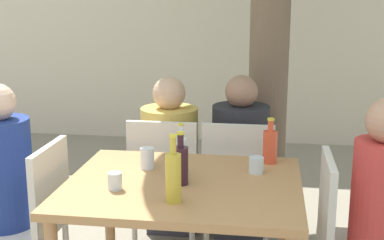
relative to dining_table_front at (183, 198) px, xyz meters
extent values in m
cube|color=beige|center=(0.00, 3.45, 0.76)|extent=(10.00, 0.08, 2.80)
cylinder|color=brown|center=(0.40, 1.23, 0.44)|extent=(0.27, 0.27, 2.17)
cube|color=#B27F4C|center=(0.00, 0.00, 0.06)|extent=(1.18, 0.98, 0.04)
cylinder|color=#B27F4C|center=(-0.53, 0.43, -0.30)|extent=(0.06, 0.06, 0.69)
cylinder|color=#B27F4C|center=(0.53, 0.43, -0.30)|extent=(0.06, 0.06, 0.69)
cube|color=beige|center=(-0.91, 0.00, -0.23)|extent=(0.44, 0.44, 0.04)
cube|color=beige|center=(-0.71, 0.00, 0.02)|extent=(0.04, 0.44, 0.45)
cube|color=beige|center=(0.71, 0.00, 0.02)|extent=(0.04, 0.44, 0.45)
cube|color=beige|center=(-0.24, 0.81, -0.23)|extent=(0.44, 0.44, 0.04)
cube|color=beige|center=(-0.24, 0.61, 0.02)|extent=(0.44, 0.04, 0.45)
cylinder|color=beige|center=(-0.05, 1.00, -0.44)|extent=(0.04, 0.04, 0.40)
cylinder|color=beige|center=(-0.43, 1.00, -0.44)|extent=(0.04, 0.04, 0.40)
cylinder|color=beige|center=(-0.05, 0.62, -0.44)|extent=(0.04, 0.04, 0.40)
cylinder|color=beige|center=(-0.43, 0.62, -0.44)|extent=(0.04, 0.04, 0.40)
cube|color=beige|center=(0.24, 0.81, -0.23)|extent=(0.44, 0.44, 0.04)
cube|color=beige|center=(0.24, 0.61, 0.02)|extent=(0.44, 0.04, 0.45)
cylinder|color=beige|center=(0.43, 1.00, -0.44)|extent=(0.04, 0.04, 0.40)
cylinder|color=beige|center=(0.05, 1.00, -0.44)|extent=(0.04, 0.04, 0.40)
cylinder|color=beige|center=(0.43, 0.62, -0.44)|extent=(0.04, 0.04, 0.40)
cylinder|color=beige|center=(0.05, 0.62, -0.44)|extent=(0.04, 0.04, 0.40)
cylinder|color=navy|center=(-0.97, 0.00, 0.08)|extent=(0.31, 0.31, 0.58)
cylinder|color=#C63833|center=(0.97, 0.00, 0.06)|extent=(0.30, 0.30, 0.54)
cube|color=#383842|center=(-0.24, 1.07, -0.43)|extent=(0.34, 0.40, 0.44)
cylinder|color=gold|center=(-0.24, 0.87, 0.03)|extent=(0.38, 0.38, 0.48)
sphere|color=tan|center=(-0.24, 0.87, 0.37)|extent=(0.22, 0.22, 0.22)
cube|color=#383842|center=(0.24, 1.07, -0.43)|extent=(0.34, 0.40, 0.44)
cylinder|color=#232328|center=(0.24, 0.87, 0.05)|extent=(0.37, 0.37, 0.51)
sphere|color=#936B51|center=(0.24, 0.87, 0.40)|extent=(0.21, 0.21, 0.21)
cylinder|color=silver|center=(-0.03, 0.11, 0.18)|extent=(0.06, 0.06, 0.19)
cylinder|color=silver|center=(-0.03, 0.11, 0.31)|extent=(0.02, 0.02, 0.07)
cylinder|color=gold|center=(-0.03, 0.11, 0.35)|extent=(0.03, 0.03, 0.01)
cylinder|color=#331923|center=(-0.01, -0.03, 0.18)|extent=(0.08, 0.08, 0.19)
cylinder|color=#331923|center=(-0.01, -0.03, 0.31)|extent=(0.03, 0.03, 0.07)
cylinder|color=gold|center=(-0.01, -0.03, 0.35)|extent=(0.04, 0.04, 0.01)
cylinder|color=gold|center=(0.00, -0.27, 0.20)|extent=(0.07, 0.07, 0.23)
cylinder|color=gold|center=(0.00, -0.27, 0.35)|extent=(0.03, 0.03, 0.08)
cylinder|color=gold|center=(0.00, -0.27, 0.40)|extent=(0.03, 0.03, 0.01)
cylinder|color=#DB4C2D|center=(0.43, 0.38, 0.18)|extent=(0.08, 0.08, 0.18)
cylinder|color=#DB4C2D|center=(0.43, 0.38, 0.30)|extent=(0.03, 0.03, 0.06)
cylinder|color=gold|center=(0.43, 0.38, 0.33)|extent=(0.04, 0.04, 0.01)
cylinder|color=silver|center=(-0.31, -0.15, 0.13)|extent=(0.07, 0.07, 0.08)
cylinder|color=silver|center=(0.36, 0.20, 0.13)|extent=(0.08, 0.08, 0.09)
cylinder|color=white|center=(-0.23, 0.18, 0.14)|extent=(0.08, 0.08, 0.11)
camera|label=1|loc=(0.42, -2.51, 1.01)|focal=50.00mm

